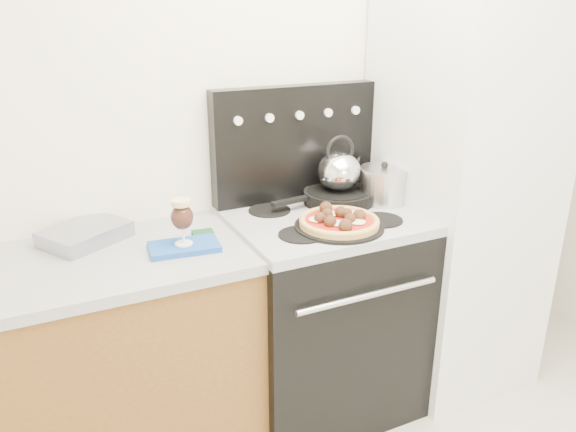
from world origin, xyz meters
TOP-DOWN VIEW (x-y plane):
  - room_shell at (0.00, 0.29)m, footprint 3.52×3.01m
  - base_cabinet at (-1.02, 1.20)m, footprint 1.45×0.60m
  - countertop at (-1.02, 1.20)m, footprint 1.48×0.63m
  - stove_body at (0.08, 1.18)m, footprint 0.76×0.65m
  - cooktop at (0.08, 1.18)m, footprint 0.76×0.65m
  - backguard at (0.08, 1.45)m, footprint 0.76×0.08m
  - fridge at (0.78, 1.15)m, footprint 0.64×0.68m
  - foil_sheet at (-0.84, 1.37)m, footprint 0.36×0.34m
  - oven_mitt at (-0.53, 1.13)m, footprint 0.27×0.17m
  - beer_glass at (-0.53, 1.13)m, footprint 0.10×0.10m
  - pizza_pan at (0.07, 1.03)m, footprint 0.42×0.42m
  - pizza at (0.07, 1.03)m, footprint 0.31×0.31m
  - skillet at (0.22, 1.29)m, footprint 0.34×0.34m
  - tea_kettle at (0.22, 1.29)m, footprint 0.22×0.22m
  - stock_pot at (0.40, 1.21)m, footprint 0.25×0.25m

SIDE VIEW (x-z plane):
  - base_cabinet at x=-1.02m, z-range 0.00..0.86m
  - stove_body at x=0.08m, z-range 0.00..0.88m
  - countertop at x=-1.02m, z-range 0.86..0.90m
  - cooktop at x=0.08m, z-range 0.88..0.92m
  - oven_mitt at x=-0.53m, z-range 0.90..0.92m
  - pizza_pan at x=0.07m, z-range 0.92..0.93m
  - foil_sheet at x=-0.84m, z-range 0.90..0.96m
  - skillet at x=0.22m, z-range 0.92..0.97m
  - fridge at x=0.78m, z-range 0.00..1.90m
  - pizza at x=0.07m, z-range 0.93..0.98m
  - stock_pot at x=0.40m, z-range 0.92..1.07m
  - beer_glass at x=-0.53m, z-range 0.92..1.10m
  - tea_kettle at x=0.22m, z-range 0.97..1.18m
  - backguard at x=0.08m, z-range 0.92..1.42m
  - room_shell at x=0.00m, z-range -0.01..2.51m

